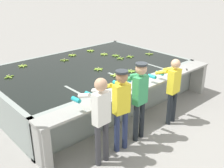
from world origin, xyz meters
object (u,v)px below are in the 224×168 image
at_px(worker_1, 120,103).
at_px(banana_bunch_floating_13, 104,54).
at_px(banana_bunch_floating_4, 120,58).
at_px(banana_bunch_floating_12, 9,77).
at_px(banana_bunch_floating_6, 64,60).
at_px(worker_2, 139,94).
at_px(banana_bunch_floating_10, 90,51).
at_px(banana_bunch_floating_11, 72,55).
at_px(worker_0, 100,114).
at_px(banana_bunch_floating_2, 116,56).
at_px(banana_bunch_floating_7, 140,67).
at_px(knife_0, 186,69).
at_px(banana_bunch_floating_8, 130,57).
at_px(banana_bunch_floating_9, 115,75).
at_px(banana_bunch_floating_1, 149,54).
at_px(banana_bunch_floating_3, 23,66).
at_px(banana_bunch_floating_0, 131,71).
at_px(worker_3, 172,86).
at_px(banana_bunch_floating_5, 98,69).

relative_size(worker_1, banana_bunch_floating_13, 6.04).
distance_m(banana_bunch_floating_4, banana_bunch_floating_12, 3.28).
height_order(banana_bunch_floating_4, banana_bunch_floating_6, same).
relative_size(worker_1, worker_2, 0.99).
distance_m(banana_bunch_floating_10, banana_bunch_floating_11, 0.77).
bearing_deg(worker_0, banana_bunch_floating_2, 43.12).
bearing_deg(banana_bunch_floating_2, banana_bunch_floating_7, -102.59).
bearing_deg(worker_1, banana_bunch_floating_7, 33.13).
bearing_deg(knife_0, banana_bunch_floating_13, 105.63).
height_order(banana_bunch_floating_8, banana_bunch_floating_9, same).
relative_size(banana_bunch_floating_1, banana_bunch_floating_10, 0.86).
relative_size(worker_1, banana_bunch_floating_8, 6.23).
relative_size(banana_bunch_floating_3, banana_bunch_floating_12, 1.00).
distance_m(banana_bunch_floating_3, banana_bunch_floating_9, 2.73).
height_order(banana_bunch_floating_3, banana_bunch_floating_12, same).
bearing_deg(knife_0, banana_bunch_floating_7, 132.93).
xyz_separation_m(banana_bunch_floating_1, banana_bunch_floating_9, (-2.19, -0.74, -0.00)).
height_order(worker_2, banana_bunch_floating_11, worker_2).
distance_m(worker_0, banana_bunch_floating_0, 2.59).
xyz_separation_m(worker_0, knife_0, (3.49, 0.49, -0.09)).
relative_size(banana_bunch_floating_9, banana_bunch_floating_12, 0.98).
distance_m(banana_bunch_floating_10, banana_bunch_floating_13, 0.65).
bearing_deg(banana_bunch_floating_1, worker_1, -147.79).
bearing_deg(banana_bunch_floating_12, worker_2, -64.12).
bearing_deg(banana_bunch_floating_1, banana_bunch_floating_2, 148.05).
distance_m(banana_bunch_floating_2, banana_bunch_floating_12, 3.33).
bearing_deg(banana_bunch_floating_4, banana_bunch_floating_13, 95.60).
relative_size(worker_2, banana_bunch_floating_6, 7.16).
xyz_separation_m(worker_0, banana_bunch_floating_1, (3.88, 2.15, -0.08)).
distance_m(banana_bunch_floating_13, knife_0, 2.72).
distance_m(worker_3, banana_bunch_floating_3, 4.19).
bearing_deg(banana_bunch_floating_9, banana_bunch_floating_4, 41.24).
relative_size(banana_bunch_floating_3, banana_bunch_floating_13, 1.00).
relative_size(banana_bunch_floating_1, banana_bunch_floating_6, 1.00).
xyz_separation_m(worker_3, banana_bunch_floating_8, (0.99, 2.33, 0.00)).
height_order(worker_2, banana_bunch_floating_5, worker_2).
relative_size(worker_2, banana_bunch_floating_3, 6.13).
bearing_deg(banana_bunch_floating_13, banana_bunch_floating_2, -64.97).
distance_m(banana_bunch_floating_4, banana_bunch_floating_10, 1.36).
distance_m(banana_bunch_floating_8, banana_bunch_floating_9, 1.76).
bearing_deg(knife_0, banana_bunch_floating_10, 103.62).
height_order(banana_bunch_floating_5, banana_bunch_floating_9, same).
relative_size(worker_1, banana_bunch_floating_4, 6.07).
height_order(worker_3, banana_bunch_floating_4, worker_3).
height_order(worker_1, banana_bunch_floating_7, worker_1).
distance_m(banana_bunch_floating_3, banana_bunch_floating_7, 3.32).
bearing_deg(banana_bunch_floating_8, banana_bunch_floating_11, 132.17).
bearing_deg(banana_bunch_floating_3, banana_bunch_floating_1, -23.76).
bearing_deg(worker_1, banana_bunch_floating_5, 61.21).
xyz_separation_m(banana_bunch_floating_0, banana_bunch_floating_9, (-0.52, 0.05, 0.00)).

